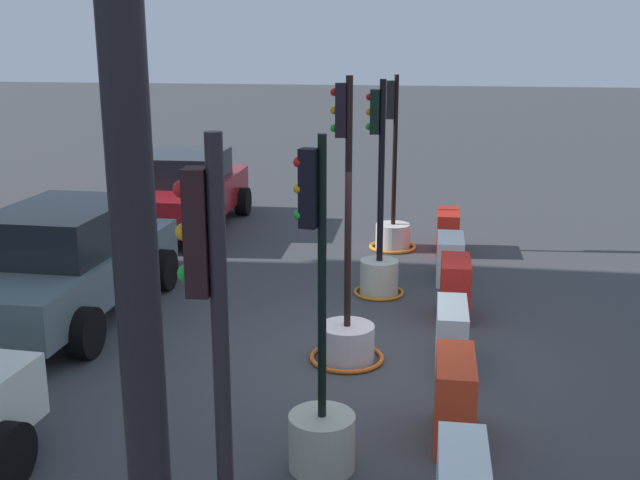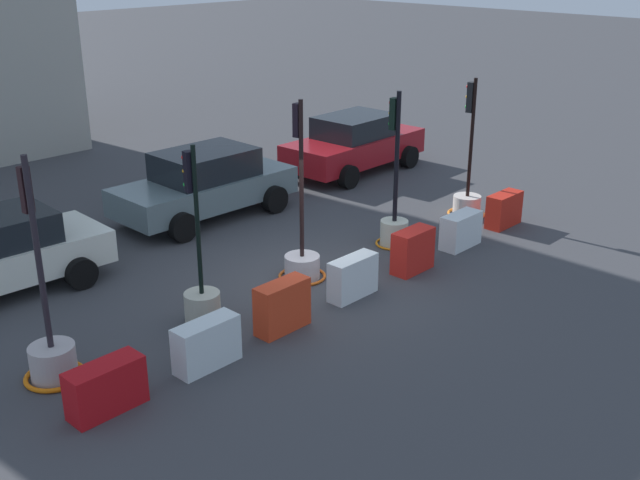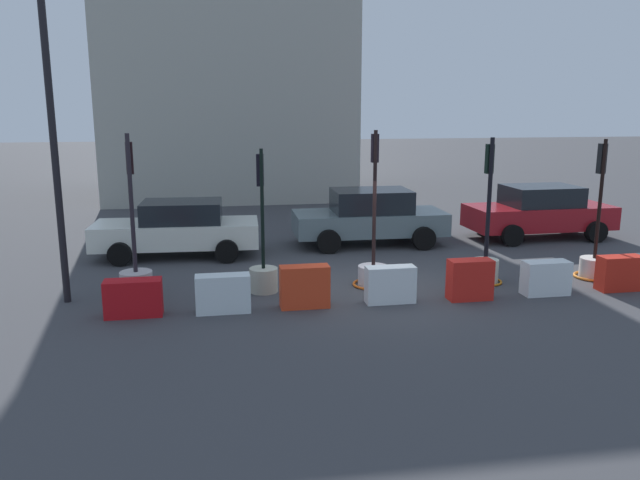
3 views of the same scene
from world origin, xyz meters
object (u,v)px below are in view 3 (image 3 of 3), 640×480
Objects in this scene: construction_barrier_0 at (133,298)px; construction_barrier_3 at (390,285)px; traffic_light_3 at (486,258)px; construction_barrier_5 at (546,278)px; traffic_light_2 at (373,266)px; construction_barrier_4 at (470,280)px; traffic_light_0 at (136,276)px; construction_barrier_1 at (223,294)px; car_grey_saloon at (370,217)px; construction_barrier_6 at (620,273)px; construction_barrier_2 at (305,287)px; car_red_compact at (539,212)px; traffic_light_4 at (595,257)px; traffic_light_1 at (263,268)px; car_white_van at (178,229)px; street_lamp_post at (50,103)px.

construction_barrier_3 reaches higher than construction_barrier_0.
construction_barrier_5 is (0.94, -1.16, -0.22)m from traffic_light_3.
construction_barrier_4 is at bearing -37.55° from traffic_light_2.
traffic_light_0 is 3.76× the size of construction_barrier_4.
construction_barrier_0 is 1.19× the size of construction_barrier_4.
car_grey_saloon reaches higher than construction_barrier_1.
construction_barrier_0 is 10.89m from construction_barrier_6.
car_red_compact is at bearing 34.44° from construction_barrier_2.
traffic_light_0 is at bearing 178.59° from traffic_light_4.
traffic_light_1 is at bearing -2.32° from traffic_light_0.
construction_barrier_2 is (0.77, -1.29, -0.11)m from traffic_light_1.
car_white_van is at bearing 153.57° from construction_barrier_6.
construction_barrier_3 is at bearing -138.63° from car_red_compact.
traffic_light_0 reaches higher than traffic_light_3.
construction_barrier_1 is 9.09m from construction_barrier_6.
car_grey_saloon reaches higher than construction_barrier_2.
construction_barrier_6 is (7.37, 0.04, -0.05)m from construction_barrier_2.
car_grey_saloon is 0.64× the size of street_lamp_post.
traffic_light_1 is at bearing 0.72° from street_lamp_post.
traffic_light_4 reaches higher than construction_barrier_4.
construction_barrier_0 is at bearing -85.99° from traffic_light_0.
construction_barrier_2 is 7.37m from construction_barrier_6.
traffic_light_4 is 7.50m from construction_barrier_2.
construction_barrier_5 is 1.03× the size of construction_barrier_6.
construction_barrier_5 is at bearing -20.18° from traffic_light_2.
traffic_light_4 is 3.93m from construction_barrier_4.
construction_barrier_5 is 0.23× the size of car_grey_saloon.
traffic_light_3 is 1.52m from construction_barrier_4.
traffic_light_3 is 8.43m from car_white_van.
construction_barrier_0 is 13.26m from car_red_compact.
traffic_light_3 is at bearing 23.22° from construction_barrier_3.
construction_barrier_1 is 1.17× the size of construction_barrier_4.
street_lamp_post is at bearing 166.35° from construction_barrier_2.
construction_barrier_5 is at bearing -0.05° from construction_barrier_0.
construction_barrier_1 is (-9.13, -1.17, -0.11)m from traffic_light_4.
car_grey_saloon is 9.71m from street_lamp_post.
traffic_light_2 is 0.51× the size of street_lamp_post.
construction_barrier_4 is 0.21× the size of car_red_compact.
construction_barrier_6 is (5.54, -1.32, -0.07)m from traffic_light_2.
construction_barrier_5 is (3.67, -1.35, -0.08)m from traffic_light_2.
construction_barrier_6 is (3.70, 0.09, -0.05)m from construction_barrier_4.
traffic_light_3 is 1.02× the size of traffic_light_4.
traffic_light_1 is 5.66m from street_lamp_post.
construction_barrier_2 is 5.51m from construction_barrier_5.
car_grey_saloon is at bearing 51.80° from construction_barrier_1.
traffic_light_2 reaches higher than construction_barrier_5.
traffic_light_3 is 0.48× the size of street_lamp_post.
traffic_light_2 is 7.88m from street_lamp_post.
construction_barrier_6 is (5.49, 0.03, 0.00)m from construction_barrier_3.
traffic_light_1 reaches higher than car_white_van.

